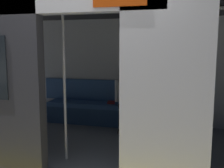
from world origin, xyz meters
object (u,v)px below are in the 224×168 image
(bench_seat, at_px, (121,109))
(handbag, at_px, (154,101))
(book, at_px, (111,102))
(train_car, at_px, (104,52))
(grab_pole_door, at_px, (64,85))
(person_seated, at_px, (128,94))

(bench_seat, xyz_separation_m, handbag, (-0.64, -0.05, 0.19))
(bench_seat, bearing_deg, book, -21.50)
(train_car, distance_m, grab_pole_door, 0.90)
(train_car, relative_size, handbag, 24.62)
(train_car, bearing_deg, book, -81.70)
(train_car, xyz_separation_m, book, (0.16, -1.12, -1.04))
(bench_seat, height_order, person_seated, person_seated)
(person_seated, xyz_separation_m, grab_pole_door, (0.58, 1.68, 0.40))
(grab_pole_door, bearing_deg, bench_seat, -103.53)
(bench_seat, distance_m, handbag, 0.67)
(train_car, xyz_separation_m, grab_pole_door, (0.36, 0.70, -0.44))
(bench_seat, height_order, book, book)
(person_seated, distance_m, grab_pole_door, 1.82)
(book, bearing_deg, person_seated, 148.13)
(bench_seat, relative_size, person_seated, 2.65)
(handbag, distance_m, book, 0.87)
(train_car, distance_m, bench_seat, 1.55)
(train_car, xyz_separation_m, handbag, (-0.70, -1.08, -0.97))
(train_car, xyz_separation_m, person_seated, (-0.22, -0.98, -0.84))
(bench_seat, bearing_deg, person_seated, 161.71)
(book, xyz_separation_m, grab_pole_door, (0.19, 1.82, 0.61))
(handbag, height_order, grab_pole_door, grab_pole_door)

